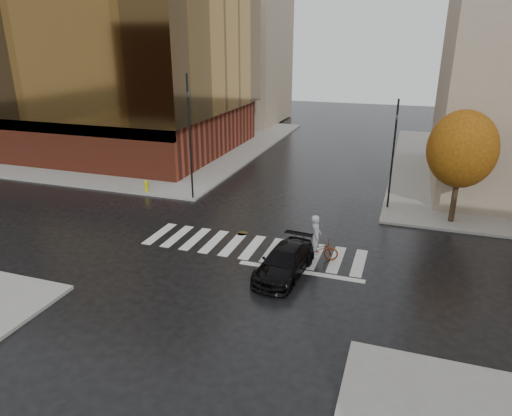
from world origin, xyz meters
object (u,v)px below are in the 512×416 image
(traffic_light_nw, at_px, (189,128))
(traffic_light_ne, at_px, (394,149))
(sedan, at_px, (285,262))
(fire_hydrant, at_px, (146,185))
(cyclist, at_px, (317,245))

(traffic_light_nw, height_order, traffic_light_ne, traffic_light_nw)
(traffic_light_ne, bearing_deg, sedan, 72.03)
(sedan, relative_size, traffic_light_nw, 0.56)
(sedan, xyz_separation_m, traffic_light_ne, (3.94, 10.43, 3.31))
(traffic_light_nw, bearing_deg, fire_hydrant, -118.04)
(cyclist, bearing_deg, sedan, 141.11)
(traffic_light_nw, xyz_separation_m, fire_hydrant, (-3.70, 0.20, -4.27))
(sedan, bearing_deg, fire_hydrant, 151.87)
(cyclist, height_order, traffic_light_ne, traffic_light_ne)
(cyclist, height_order, traffic_light_nw, traffic_light_nw)
(cyclist, xyz_separation_m, fire_hydrant, (-13.44, 6.29, -0.20))
(traffic_light_nw, bearing_deg, sedan, 21.96)
(sedan, relative_size, traffic_light_ne, 0.66)
(sedan, relative_size, fire_hydrant, 5.60)
(traffic_light_nw, height_order, fire_hydrant, traffic_light_nw)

